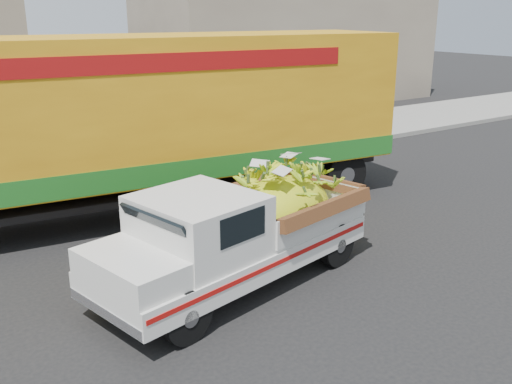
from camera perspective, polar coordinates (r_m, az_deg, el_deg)
ground at (r=9.04m, az=-8.69°, el=-10.71°), size 100.00×100.00×0.00m
curb at (r=14.64m, az=-19.62°, el=-0.04°), size 60.00×0.25×0.15m
sidewalk at (r=16.62m, az=-21.53°, el=1.76°), size 60.00×4.00×0.14m
building_right at (r=28.52m, az=3.39°, el=15.07°), size 14.00×6.00×6.00m
pickup_truck at (r=9.33m, az=-0.50°, el=-3.44°), size 5.08×2.74×1.69m
semi_trailer at (r=12.26m, az=-11.90°, el=7.20°), size 12.04×3.83×3.80m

